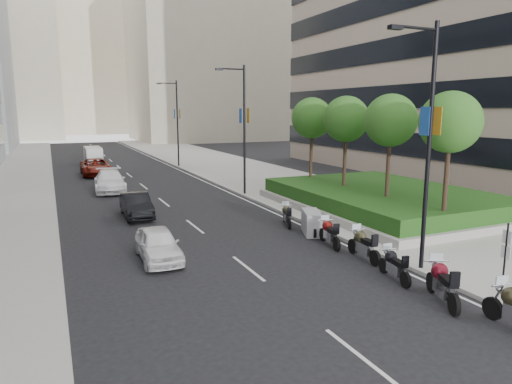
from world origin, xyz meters
TOP-DOWN VIEW (x-y plane):
  - ground at (0.00, 0.00)m, footprint 160.00×160.00m
  - sidewalk_right at (9.00, 30.00)m, footprint 10.00×100.00m
  - lane_edge at (3.70, 30.00)m, footprint 0.12×100.00m
  - lane_centre at (-1.50, 30.00)m, footprint 0.12×100.00m
  - building_cream_right at (22.00, 80.00)m, footprint 28.00×24.00m
  - building_cream_centre at (2.00, 120.00)m, footprint 30.00×24.00m
  - planter at (10.00, 10.00)m, footprint 10.00×14.00m
  - hedge at (10.00, 10.00)m, footprint 9.40×13.40m
  - tree_0 at (8.50, 4.00)m, footprint 2.80×2.80m
  - tree_1 at (8.50, 8.00)m, footprint 2.80×2.80m
  - tree_2 at (8.50, 12.00)m, footprint 2.80×2.80m
  - tree_3 at (8.50, 16.00)m, footprint 2.80×2.80m
  - lamp_post_0 at (4.14, 1.00)m, footprint 2.34×0.45m
  - lamp_post_1 at (4.14, 18.00)m, footprint 2.34×0.45m
  - lamp_post_2 at (4.14, 36.00)m, footprint 2.34×0.45m
  - parking_sign at (4.80, -2.00)m, footprint 0.06×0.32m
  - motorcycle_1 at (2.80, -1.42)m, footprint 1.19×2.27m
  - motorcycle_2 at (2.76, 0.74)m, footprint 0.69×2.03m
  - motorcycle_3 at (3.18, 3.04)m, footprint 0.77×2.30m
  - motorcycle_4 at (2.98, 5.21)m, footprint 0.74×2.19m
  - motorcycle_5 at (3.28, 7.22)m, footprint 1.39×2.03m
  - motorcycle_6 at (2.99, 9.23)m, footprint 0.86×1.95m
  - car_a at (-4.40, 6.45)m, footprint 1.68×3.88m
  - car_b at (-3.86, 14.51)m, footprint 1.49×4.09m
  - car_c at (-4.19, 23.79)m, footprint 2.56×5.46m
  - car_d at (-4.31, 33.12)m, footprint 2.58×5.57m
  - delivery_van at (-3.69, 42.74)m, footprint 1.71×4.48m

SIDE VIEW (x-z plane):
  - ground at x=0.00m, z-range 0.00..0.00m
  - lane_edge at x=3.70m, z-range 0.00..0.01m
  - lane_centre at x=-1.50m, z-range 0.00..0.01m
  - sidewalk_right at x=9.00m, z-range 0.00..0.15m
  - planter at x=10.00m, z-range 0.15..0.55m
  - motorcycle_6 at x=2.99m, z-range 0.03..1.04m
  - motorcycle_2 at x=2.76m, z-range 0.04..1.05m
  - motorcycle_5 at x=3.28m, z-range 0.00..1.14m
  - motorcycle_4 at x=2.98m, z-range 0.04..1.14m
  - motorcycle_3 at x=3.18m, z-range 0.04..1.18m
  - motorcycle_1 at x=2.80m, z-range 0.04..1.25m
  - car_a at x=-4.40m, z-range 0.00..1.30m
  - car_b at x=-3.86m, z-range 0.00..1.34m
  - car_c at x=-4.19m, z-range 0.00..1.54m
  - car_d at x=-4.31m, z-range 0.00..1.55m
  - delivery_van at x=-3.69m, z-range -0.06..1.82m
  - hedge at x=10.00m, z-range 0.55..1.35m
  - parking_sign at x=4.80m, z-range 0.21..2.71m
  - lamp_post_0 at x=4.14m, z-range 0.57..9.57m
  - lamp_post_1 at x=4.14m, z-range 0.57..9.57m
  - lamp_post_2 at x=4.14m, z-range 0.57..9.57m
  - tree_0 at x=8.50m, z-range 2.27..8.57m
  - tree_1 at x=8.50m, z-range 2.27..8.57m
  - tree_2 at x=8.50m, z-range 2.27..8.57m
  - tree_3 at x=8.50m, z-range 2.27..8.57m
  - building_cream_right at x=22.00m, z-range 0.00..36.00m
  - building_cream_centre at x=2.00m, z-range 0.00..38.00m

